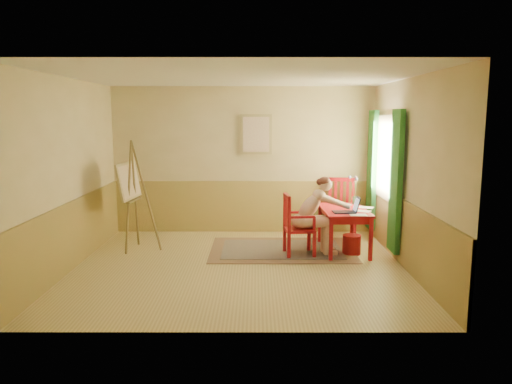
{
  "coord_description": "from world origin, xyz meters",
  "views": [
    {
      "loc": [
        0.26,
        -7.0,
        2.24
      ],
      "look_at": [
        0.25,
        0.55,
        1.05
      ],
      "focal_mm": 33.79,
      "sensor_mm": 36.0,
      "label": 1
    }
  ],
  "objects_px": {
    "table": "(344,214)",
    "chair_back": "(341,208)",
    "figure": "(315,212)",
    "easel": "(131,185)",
    "laptop": "(348,209)",
    "chair_left": "(296,225)"
  },
  "relations": [
    {
      "from": "table",
      "to": "figure",
      "type": "xyz_separation_m",
      "value": [
        -0.51,
        -0.21,
        0.08
      ]
    },
    {
      "from": "figure",
      "to": "easel",
      "type": "height_order",
      "value": "easel"
    },
    {
      "from": "chair_back",
      "to": "chair_left",
      "type": "bearing_deg",
      "value": -127.5
    },
    {
      "from": "chair_left",
      "to": "laptop",
      "type": "distance_m",
      "value": 0.86
    },
    {
      "from": "table",
      "to": "figure",
      "type": "relative_size",
      "value": 0.95
    },
    {
      "from": "table",
      "to": "chair_back",
      "type": "height_order",
      "value": "chair_back"
    },
    {
      "from": "laptop",
      "to": "easel",
      "type": "xyz_separation_m",
      "value": [
        -3.57,
        0.42,
        0.33
      ]
    },
    {
      "from": "figure",
      "to": "laptop",
      "type": "distance_m",
      "value": 0.53
    },
    {
      "from": "table",
      "to": "chair_back",
      "type": "relative_size",
      "value": 1.11
    },
    {
      "from": "table",
      "to": "chair_left",
      "type": "relative_size",
      "value": 1.21
    },
    {
      "from": "table",
      "to": "laptop",
      "type": "bearing_deg",
      "value": -88.91
    },
    {
      "from": "chair_back",
      "to": "laptop",
      "type": "height_order",
      "value": "chair_back"
    },
    {
      "from": "laptop",
      "to": "easel",
      "type": "bearing_deg",
      "value": 173.25
    },
    {
      "from": "table",
      "to": "chair_left",
      "type": "distance_m",
      "value": 0.86
    },
    {
      "from": "chair_back",
      "to": "figure",
      "type": "height_order",
      "value": "figure"
    },
    {
      "from": "figure",
      "to": "easel",
      "type": "distance_m",
      "value": 3.09
    },
    {
      "from": "table",
      "to": "figure",
      "type": "distance_m",
      "value": 0.56
    },
    {
      "from": "chair_left",
      "to": "figure",
      "type": "relative_size",
      "value": 0.78
    },
    {
      "from": "figure",
      "to": "laptop",
      "type": "xyz_separation_m",
      "value": [
        0.52,
        -0.1,
        0.06
      ]
    },
    {
      "from": "table",
      "to": "laptop",
      "type": "relative_size",
      "value": 2.89
    },
    {
      "from": "figure",
      "to": "easel",
      "type": "xyz_separation_m",
      "value": [
        -3.05,
        0.33,
        0.39
      ]
    },
    {
      "from": "chair_back",
      "to": "easel",
      "type": "relative_size",
      "value": 0.59
    }
  ]
}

